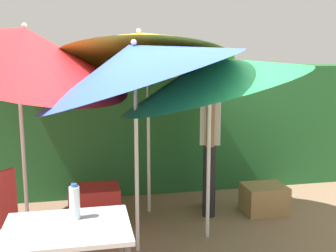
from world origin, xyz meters
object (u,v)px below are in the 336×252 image
umbrella_yellow (210,74)px  folding_table (68,239)px  umbrella_navy (135,64)px  bottle_water (75,202)px  cooler_box (95,205)px  umbrella_rainbow (21,47)px  umbrella_orange (143,48)px  person_vendor (210,132)px  crate_cardboard (264,199)px

umbrella_yellow → folding_table: size_ratio=2.56×
umbrella_navy → bottle_water: size_ratio=9.17×
umbrella_yellow → cooler_box: (-1.08, 0.57, -1.41)m
umbrella_rainbow → umbrella_orange: (1.19, 0.46, -0.01)m
umbrella_rainbow → person_vendor: bearing=9.4°
folding_table → person_vendor: bearing=50.1°
umbrella_orange → folding_table: (-0.78, -1.93, -1.21)m
umbrella_yellow → bottle_water: 1.76m
umbrella_rainbow → folding_table: 1.96m
umbrella_orange → person_vendor: (0.72, -0.14, -0.91)m
umbrella_navy → bottle_water: umbrella_navy is taller
person_vendor → crate_cardboard: 1.00m
person_vendor → cooler_box: (-1.29, -0.10, -0.73)m
umbrella_navy → crate_cardboard: bearing=23.6°
cooler_box → umbrella_yellow: bearing=-28.0°
umbrella_rainbow → crate_cardboard: bearing=3.8°
umbrella_navy → cooler_box: 1.71m
umbrella_rainbow → person_vendor: (1.91, 0.32, -0.92)m
folding_table → umbrella_yellow: bearing=41.1°
umbrella_navy → crate_cardboard: umbrella_navy is taller
person_vendor → folding_table: bearing=-129.9°
umbrella_navy → bottle_water: (-0.51, -0.85, -0.88)m
cooler_box → umbrella_orange: bearing=22.9°
umbrella_yellow → crate_cardboard: bearing=32.3°
umbrella_rainbow → crate_cardboard: size_ratio=5.25×
folding_table → bottle_water: bearing=67.0°
cooler_box → crate_cardboard: cooler_box is taller
umbrella_navy → person_vendor: 1.47m
umbrella_orange → folding_table: umbrella_orange is taller
umbrella_navy → umbrella_yellow: bearing=11.9°
umbrella_yellow → person_vendor: bearing=72.2°
folding_table → crate_cardboard: bearing=37.9°
cooler_box → folding_table: bearing=-96.9°
umbrella_rainbow → bottle_water: size_ratio=10.31×
umbrella_orange → cooler_box: bearing=-157.1°
folding_table → bottle_water: bottle_water is taller
umbrella_rainbow → cooler_box: (0.61, 0.22, -1.65)m
crate_cardboard → umbrella_rainbow: bearing=-176.2°
cooler_box → bottle_water: size_ratio=2.20×
umbrella_rainbow → person_vendor: umbrella_rainbow is taller
person_vendor → crate_cardboard: size_ratio=3.99×
crate_cardboard → folding_table: folding_table is taller
umbrella_rainbow → umbrella_orange: 1.27m
umbrella_navy → folding_table: size_ratio=2.75×
umbrella_orange → umbrella_navy: (-0.21, -0.97, -0.13)m
umbrella_rainbow → crate_cardboard: umbrella_rainbow is taller
umbrella_yellow → bottle_water: (-1.23, -1.00, -0.77)m
cooler_box → bottle_water: (-0.15, -1.57, 0.63)m
umbrella_yellow → umbrella_navy: bearing=-168.1°
umbrella_yellow → umbrella_navy: umbrella_navy is taller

